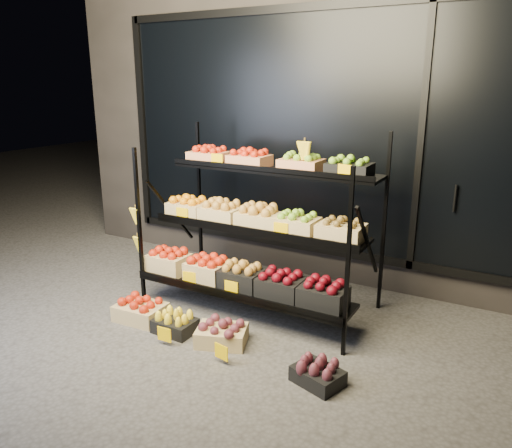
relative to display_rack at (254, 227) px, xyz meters
The scene contains 9 objects.
ground 0.99m from the display_rack, 88.40° to the right, with size 24.00×24.00×0.00m, color #514F4C.
building 2.21m from the display_rack, 89.51° to the left, with size 6.00×2.08×3.50m.
display_rack is the anchor object (origin of this frame).
tag_floor_a 1.27m from the display_rack, 105.32° to the right, with size 0.13×0.01×0.12m, color #EBB600.
tag_floor_b 1.27m from the display_rack, 74.48° to the right, with size 0.13×0.01×0.12m, color #EBB600.
floor_crate_left 1.27m from the display_rack, 135.55° to the right, with size 0.44×0.34×0.21m.
floor_crate_midleft 1.10m from the display_rack, 113.72° to the right, with size 0.35×0.26×0.18m.
floor_crate_midright 1.02m from the display_rack, 81.47° to the right, with size 0.48×0.42×0.20m.
floor_crate_right 1.52m from the display_rack, 40.86° to the right, with size 0.40×0.34×0.18m.
Camera 1 is at (2.14, -3.20, 2.08)m, focal length 35.00 mm.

